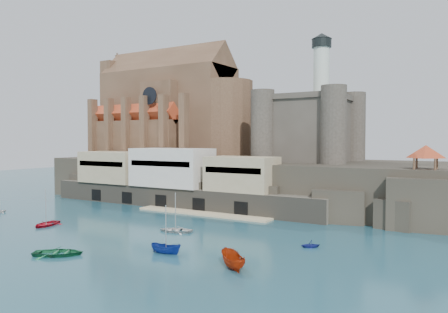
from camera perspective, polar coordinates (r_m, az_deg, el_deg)
The scene contains 14 objects.
ground at distance 76.04m, azimuth -11.78°, elevation -9.21°, with size 300.00×300.00×0.00m, color #194555.
promontory at distance 107.34m, azimuth 2.59°, elevation -3.16°, with size 100.00×36.00×10.00m.
quay at distance 99.12m, azimuth -7.04°, elevation -2.96°, with size 70.00×12.00×13.05m.
church at distance 122.29m, azimuth -6.78°, elevation 5.56°, with size 47.00×25.93×30.51m.
castle_keep at distance 101.78m, azimuth 11.16°, elevation 4.05°, with size 21.20×21.20×29.30m.
rock_outcrop at distance 81.62m, azimuth 24.74°, elevation -5.73°, with size 14.50×10.50×8.70m.
pavilion at distance 81.06m, azimuth 24.86°, elevation 0.40°, with size 6.40×6.40×5.40m.
boat_0 at distance 83.04m, azimuth -22.22°, elevation -8.36°, with size 4.12×1.19×5.77m, color #AC0C1D.
boat_2 at distance 59.54m, azimuth -7.58°, elevation -12.42°, with size 1.68×1.73×4.48m, color navy.
boat_3 at distance 61.97m, azimuth -20.81°, elevation -11.96°, with size 4.59×1.33×6.42m, color #1E6F42.
boat_4 at distance 100.95m, azimuth -27.24°, elevation -6.57°, with size 2.48×1.52×2.88m, color silver.
boat_5 at distance 52.83m, azimuth 1.12°, elevation -14.31°, with size 2.11×2.16×5.61m, color #9F2908.
boat_6 at distance 72.55m, azimuth -6.35°, elevation -9.74°, with size 4.00×1.16×5.61m, color silver.
boat_7 at distance 63.24m, azimuth 11.21°, elevation -11.57°, with size 2.31×1.41×2.68m, color navy.
Camera 1 is at (50.78, -54.55, 15.08)m, focal length 35.00 mm.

